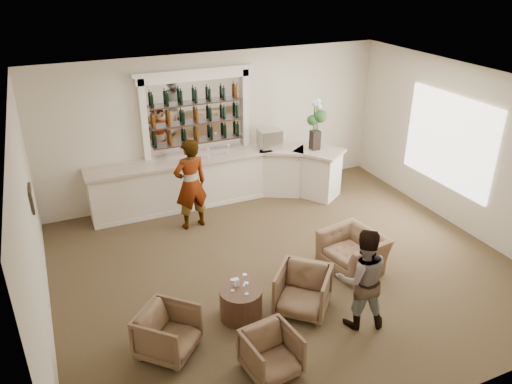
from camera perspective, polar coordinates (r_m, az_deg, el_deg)
ground at (r=9.23m, az=3.35°, el=-8.55°), size 8.00×8.00×0.00m
room_shell at (r=8.82m, az=2.58°, el=6.81°), size 8.04×7.02×3.32m
bar_counter at (r=11.31m, az=-4.19°, el=1.51°), size 5.72×1.80×1.14m
back_bar_alcove at (r=11.08m, az=-6.83°, el=8.92°), size 2.64×0.25×3.00m
cocktail_table at (r=7.97m, az=-1.73°, el=-12.57°), size 0.67×0.67×0.50m
sommelier at (r=10.16m, az=-7.49°, el=0.87°), size 0.76×0.56×1.93m
guest at (r=7.66m, az=12.02°, el=-9.70°), size 0.95×0.84×1.63m
armchair_left at (r=7.40m, az=-10.05°, el=-15.51°), size 1.08×1.08×0.70m
armchair_center at (r=7.04m, az=1.76°, el=-17.94°), size 0.76×0.78×0.64m
armchair_right at (r=8.05m, az=5.38°, el=-11.14°), size 1.14×1.14×0.74m
armchair_far at (r=9.17m, az=11.02°, el=-6.72°), size 1.10×1.21×0.68m
espresso_machine at (r=11.46m, az=1.57°, el=6.10°), size 0.52×0.44×0.43m
flower_vase at (r=11.31m, az=6.86°, el=8.02°), size 0.31×0.31×1.17m
wine_glass_bar_left at (r=11.00m, az=-5.46°, el=4.52°), size 0.07×0.07×0.21m
wine_glass_bar_right at (r=11.18m, az=-3.15°, el=4.96°), size 0.07×0.07×0.21m
wine_glass_tbl_a at (r=7.74m, az=-2.69°, el=-10.59°), size 0.07×0.07×0.21m
wine_glass_tbl_b at (r=7.84m, az=-1.30°, el=-10.02°), size 0.07×0.07×0.21m
wine_glass_tbl_c at (r=7.67m, az=-1.11°, el=-10.96°), size 0.07×0.07×0.21m
napkin_holder at (r=7.88m, az=-2.29°, el=-10.25°), size 0.08×0.08×0.12m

